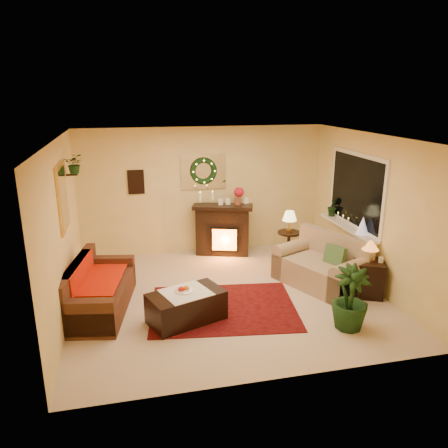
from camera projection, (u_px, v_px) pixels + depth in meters
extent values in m
plane|color=beige|center=(229.00, 296.00, 7.25)|extent=(5.00, 5.00, 0.00)
plane|color=white|center=(229.00, 138.00, 6.49)|extent=(5.00, 5.00, 0.00)
plane|color=#EFD88C|center=(203.00, 191.00, 8.97)|extent=(5.00, 5.00, 0.00)
plane|color=#EFD88C|center=(277.00, 278.00, 4.77)|extent=(5.00, 5.00, 0.00)
plane|color=#EFD88C|center=(62.00, 232.00, 6.33)|extent=(4.50, 4.50, 0.00)
plane|color=#EFD88C|center=(372.00, 212.00, 7.40)|extent=(4.50, 4.50, 0.00)
cube|color=#660C03|center=(223.00, 308.00, 6.84)|extent=(2.45, 1.97, 0.01)
cube|color=brown|center=(100.00, 284.00, 6.69)|extent=(1.11, 1.93, 0.78)
cube|color=red|center=(97.00, 279.00, 6.79)|extent=(0.75, 1.22, 0.02)
cube|color=black|center=(223.00, 229.00, 8.99)|extent=(1.13, 0.65, 0.99)
sphere|color=red|center=(239.00, 192.00, 8.85)|extent=(0.20, 0.20, 0.20)
cylinder|color=beige|center=(200.00, 197.00, 8.63)|extent=(0.06, 0.06, 0.18)
cylinder|color=white|center=(213.00, 196.00, 8.70)|extent=(0.06, 0.06, 0.17)
cube|color=white|center=(203.00, 172.00, 8.83)|extent=(0.92, 0.02, 0.72)
torus|color=#194719|center=(204.00, 171.00, 8.79)|extent=(0.55, 0.11, 0.55)
cube|color=#381E11|center=(136.00, 182.00, 8.59)|extent=(0.32, 0.03, 0.48)
cube|color=gold|center=(62.00, 197.00, 6.49)|extent=(0.03, 0.84, 1.00)
imported|color=#194719|center=(76.00, 173.00, 7.15)|extent=(0.33, 0.28, 0.36)
cube|color=tan|center=(321.00, 263.00, 7.54)|extent=(1.44, 1.76, 0.88)
cube|color=white|center=(356.00, 191.00, 7.84)|extent=(0.03, 1.86, 1.36)
cube|color=black|center=(355.00, 191.00, 7.83)|extent=(0.02, 1.70, 1.22)
cube|color=white|center=(348.00, 227.00, 8.01)|extent=(0.22, 1.86, 0.04)
cone|color=silver|center=(363.00, 226.00, 7.52)|extent=(0.22, 0.22, 0.33)
imported|color=#1A4916|center=(333.00, 206.00, 8.60)|extent=(0.28, 0.23, 0.51)
cylinder|color=#3B1D0C|center=(289.00, 244.00, 8.73)|extent=(0.54, 0.54, 0.59)
cone|color=#FFEA8A|center=(290.00, 218.00, 8.57)|extent=(0.28, 0.28, 0.43)
cube|color=black|center=(367.00, 280.00, 7.23)|extent=(0.65, 0.65, 0.60)
cone|color=#FF9844|center=(370.00, 252.00, 7.10)|extent=(0.27, 0.27, 0.40)
cube|color=black|center=(186.00, 308.00, 6.41)|extent=(1.22, 0.93, 0.45)
cylinder|color=silver|center=(184.00, 292.00, 6.37)|extent=(0.28, 0.28, 0.06)
imported|color=#0F3610|center=(350.00, 299.00, 6.15)|extent=(1.69, 1.69, 2.79)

